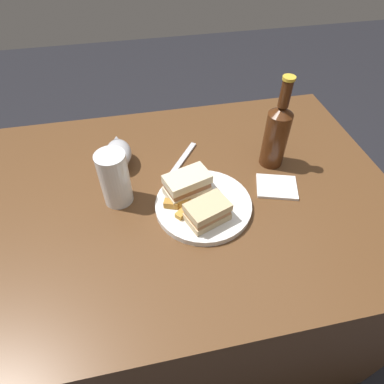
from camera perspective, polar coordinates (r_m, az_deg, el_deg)
The scene contains 16 objects.
ground_plane at distance 1.52m, azimuth -1.20°, elevation -19.55°, with size 6.00×6.00×0.00m, color black.
dining_table at distance 1.20m, azimuth -1.47°, elevation -12.32°, with size 1.19×0.84×0.73m, color brown.
plate at distance 0.86m, azimuth 1.99°, elevation -2.27°, with size 0.25×0.25×0.02m, color white.
sandwich_half_left at distance 0.86m, azimuth -0.83°, elevation 1.27°, with size 0.13×0.10×0.06m.
sandwich_half_right at distance 0.80m, azimuth 2.69°, elevation -3.48°, with size 0.12×0.10×0.05m.
potato_wedge_front at distance 0.83m, azimuth -0.89°, elevation -2.83°, with size 0.05×0.02×0.02m, color gold.
potato_wedge_middle at distance 0.82m, azimuth -1.57°, elevation -3.59°, with size 0.04×0.02×0.01m, color gold.
potato_wedge_back at distance 0.84m, azimuth -0.41°, elevation -2.02°, with size 0.04×0.02×0.02m, color #B77F33.
potato_wedge_left_edge at distance 0.84m, azimuth -0.98°, elevation -2.35°, with size 0.05×0.02×0.02m, color gold.
potato_wedge_right_edge at distance 0.84m, azimuth -3.59°, elevation -2.04°, with size 0.04×0.02×0.02m, color #B77F33.
potato_wedge_stray at distance 0.82m, azimuth 1.27°, elevation -3.89°, with size 0.05×0.02×0.02m, color gold.
pint_glass at distance 0.86m, azimuth -13.19°, elevation 1.78°, with size 0.08×0.08×0.15m.
gravy_boat at distance 0.99m, azimuth -12.65°, elevation 6.71°, with size 0.08×0.13×0.07m.
cider_bottle at distance 0.96m, azimuth 14.51°, elevation 9.85°, with size 0.07×0.07×0.27m.
napkin at distance 0.94m, azimuth 14.52°, elevation 0.90°, with size 0.11×0.09×0.01m, color white.
fork at distance 1.00m, azimuth -1.80°, elevation 5.49°, with size 0.18×0.02×0.01m, color silver.
Camera 1 is at (0.10, 0.62, 1.39)m, focal length 30.65 mm.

